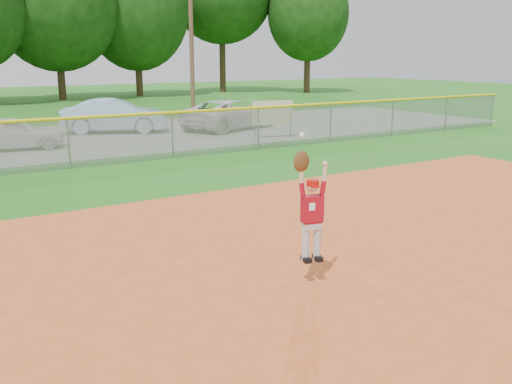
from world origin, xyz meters
TOP-DOWN VIEW (x-y plane):
  - ground at (0.00, 0.00)m, footprint 120.00×120.00m
  - clay_infield at (0.00, -3.00)m, footprint 24.00×16.00m
  - parking_strip at (0.00, 16.00)m, footprint 44.00×10.00m
  - car_white_a at (-0.81, 14.50)m, footprint 3.64×1.84m
  - car_blue at (3.82, 17.11)m, footprint 4.68×3.21m
  - car_white_b at (8.62, 15.51)m, footprint 5.29×3.79m
  - sponsor_sign at (8.64, 12.00)m, footprint 1.70×0.45m
  - outfield_fence at (0.00, 10.00)m, footprint 40.06×0.10m
  - power_lines at (1.00, 22.00)m, footprint 19.40×0.24m
  - ballplayer at (0.59, -0.88)m, footprint 0.54×0.29m

SIDE VIEW (x-z plane):
  - ground at x=0.00m, z-range 0.00..0.00m
  - parking_strip at x=0.00m, z-range 0.00..0.03m
  - clay_infield at x=0.00m, z-range 0.00..0.04m
  - car_white_a at x=-0.81m, z-range 0.03..1.22m
  - car_white_b at x=8.62m, z-range 0.03..1.37m
  - car_blue at x=3.82m, z-range 0.03..1.49m
  - outfield_fence at x=0.00m, z-range 0.11..1.66m
  - sponsor_sign at x=8.64m, z-range 0.25..1.79m
  - ballplayer at x=0.59m, z-range 0.24..2.12m
  - power_lines at x=1.00m, z-range 0.18..9.18m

